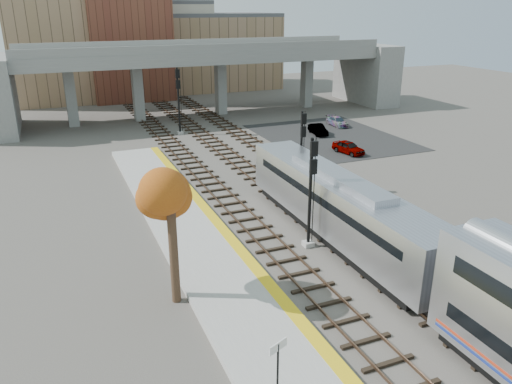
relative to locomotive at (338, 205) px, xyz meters
name	(u,v)px	position (x,y,z in m)	size (l,w,h in m)	color
ground	(372,282)	(-1.00, -5.34, -2.28)	(160.00, 160.00, 0.00)	#47423D
platform	(245,310)	(-8.25, -5.34, -2.10)	(4.50, 60.00, 0.35)	#9E9E99
yellow_strip	(281,298)	(-6.35, -5.34, -1.92)	(0.70, 60.00, 0.01)	yellow
tracks	(285,199)	(-0.07, 7.16, -2.20)	(10.70, 95.00, 0.25)	black
overpass	(205,71)	(3.92, 39.66, 3.53)	(54.00, 12.00, 9.50)	slate
buildings_far	(144,44)	(0.26, 61.23, 5.60)	(43.00, 21.00, 20.60)	#977558
parking_lot	(330,137)	(13.00, 22.66, -2.26)	(14.00, 18.00, 0.04)	black
locomotive	(338,205)	(0.00, 0.00, 0.00)	(3.02, 19.05, 4.10)	#A8AAB2
signal_mast_near	(311,196)	(-2.10, -0.31, 1.06)	(0.60, 0.64, 6.81)	#9E9E99
signal_mast_mid	(301,154)	(2.00, 8.68, 0.74)	(0.60, 0.64, 6.35)	#9E9E99
signal_mast_far	(179,101)	(-2.10, 30.46, 1.50)	(0.60, 0.64, 7.46)	#9E9E99
station_sign	(278,357)	(-9.23, -11.09, -0.30)	(0.85, 0.40, 2.27)	black
tree	(170,201)	(-11.02, -3.05, 3.06)	(3.60, 3.60, 7.20)	#382619
car_a	(348,147)	(11.23, 16.17, -1.62)	(1.45, 3.62, 1.23)	#99999E
car_b	(318,129)	(12.26, 24.10, -1.65)	(1.24, 3.55, 1.17)	#99999E
car_c	(337,121)	(16.61, 27.03, -1.71)	(1.49, 3.66, 1.06)	#99999E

